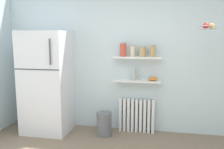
# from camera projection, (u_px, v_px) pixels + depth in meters

# --- Properties ---
(back_wall) EXTENTS (7.04, 0.10, 2.60)m
(back_wall) POSITION_uv_depth(u_px,v_px,m) (128.00, 57.00, 4.13)
(back_wall) COLOR silver
(back_wall) RESTS_ON ground_plane
(refrigerator) EXTENTS (0.77, 0.70, 1.74)m
(refrigerator) POSITION_uv_depth(u_px,v_px,m) (47.00, 82.00, 4.09)
(refrigerator) COLOR silver
(refrigerator) RESTS_ON ground_plane
(radiator) EXTENTS (0.61, 0.12, 0.58)m
(radiator) POSITION_uv_depth(u_px,v_px,m) (137.00, 115.00, 4.13)
(radiator) COLOR white
(radiator) RESTS_ON ground_plane
(wall_shelf_lower) EXTENTS (0.79, 0.22, 0.02)m
(wall_shelf_lower) POSITION_uv_depth(u_px,v_px,m) (137.00, 81.00, 4.00)
(wall_shelf_lower) COLOR white
(wall_shelf_upper) EXTENTS (0.79, 0.22, 0.02)m
(wall_shelf_upper) POSITION_uv_depth(u_px,v_px,m) (137.00, 57.00, 3.94)
(wall_shelf_upper) COLOR white
(storage_jar_0) EXTENTS (0.11, 0.11, 0.23)m
(storage_jar_0) POSITION_uv_depth(u_px,v_px,m) (123.00, 50.00, 3.97)
(storage_jar_0) COLOR #C64C38
(storage_jar_0) RESTS_ON wall_shelf_upper
(storage_jar_1) EXTENTS (0.09, 0.09, 0.19)m
(storage_jar_1) POSITION_uv_depth(u_px,v_px,m) (133.00, 51.00, 3.94)
(storage_jar_1) COLOR beige
(storage_jar_1) RESTS_ON wall_shelf_upper
(storage_jar_2) EXTENTS (0.12, 0.12, 0.17)m
(storage_jar_2) POSITION_uv_depth(u_px,v_px,m) (142.00, 52.00, 3.91)
(storage_jar_2) COLOR tan
(storage_jar_2) RESTS_ON wall_shelf_upper
(storage_jar_3) EXTENTS (0.08, 0.08, 0.20)m
(storage_jar_3) POSITION_uv_depth(u_px,v_px,m) (153.00, 51.00, 3.87)
(storage_jar_3) COLOR tan
(storage_jar_3) RESTS_ON wall_shelf_upper
(vase) EXTENTS (0.08, 0.08, 0.22)m
(vase) POSITION_uv_depth(u_px,v_px,m) (134.00, 74.00, 3.99)
(vase) COLOR #B2ADA8
(vase) RESTS_ON wall_shelf_lower
(shelf_bowl) EXTENTS (0.16, 0.16, 0.07)m
(shelf_bowl) POSITION_uv_depth(u_px,v_px,m) (153.00, 79.00, 3.94)
(shelf_bowl) COLOR orange
(shelf_bowl) RESTS_ON wall_shelf_lower
(trash_bin) EXTENTS (0.25, 0.25, 0.40)m
(trash_bin) POSITION_uv_depth(u_px,v_px,m) (104.00, 124.00, 3.97)
(trash_bin) COLOR slate
(trash_bin) RESTS_ON ground_plane
(hanging_fruit_basket) EXTENTS (0.29, 0.29, 0.09)m
(hanging_fruit_basket) POSITION_uv_depth(u_px,v_px,m) (208.00, 26.00, 3.22)
(hanging_fruit_basket) COLOR #B2B2B7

